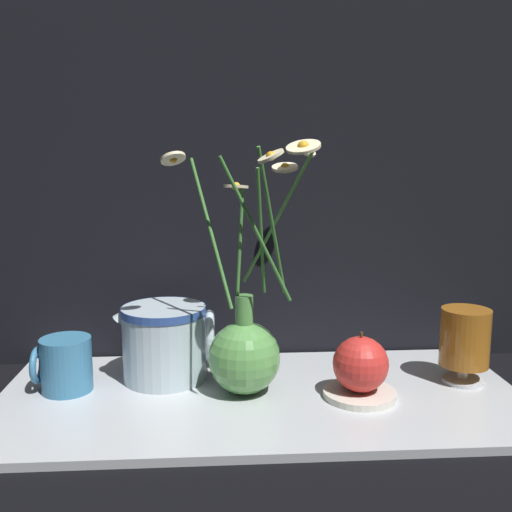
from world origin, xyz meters
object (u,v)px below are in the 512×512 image
object	(u,v)px
ceramic_pitcher	(166,339)
orange_fruit	(361,364)
vase_with_flowers	(245,348)
yellow_mug	(65,365)
tea_glass	(465,340)

from	to	relation	value
ceramic_pitcher	orange_fruit	bearing A→B (deg)	-17.49
vase_with_flowers	yellow_mug	xyz separation A→B (m)	(-0.27, 0.03, -0.03)
orange_fruit	yellow_mug	bearing A→B (deg)	173.09
vase_with_flowers	tea_glass	world-z (taller)	vase_with_flowers
tea_glass	ceramic_pitcher	bearing A→B (deg)	174.45
yellow_mug	ceramic_pitcher	xyz separation A→B (m)	(0.15, 0.04, 0.02)
ceramic_pitcher	tea_glass	world-z (taller)	ceramic_pitcher
yellow_mug	ceramic_pitcher	size ratio (longest dim) A/B	0.54
vase_with_flowers	ceramic_pitcher	distance (m)	0.14
yellow_mug	tea_glass	bearing A→B (deg)	-0.64
vase_with_flowers	orange_fruit	size ratio (longest dim) A/B	4.17
ceramic_pitcher	orange_fruit	world-z (taller)	ceramic_pitcher
yellow_mug	tea_glass	size ratio (longest dim) A/B	0.72
ceramic_pitcher	yellow_mug	bearing A→B (deg)	-165.49
tea_glass	orange_fruit	world-z (taller)	tea_glass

